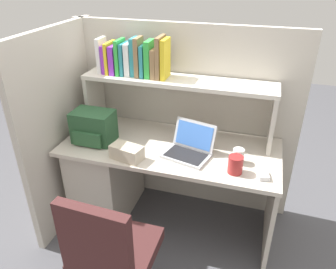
{
  "coord_description": "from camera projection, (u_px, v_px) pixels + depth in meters",
  "views": [
    {
      "loc": [
        0.6,
        -2.02,
        1.96
      ],
      "look_at": [
        0.0,
        -0.05,
        0.85
      ],
      "focal_mm": 35.12,
      "sensor_mm": 36.0,
      "label": 1
    }
  ],
  "objects": [
    {
      "name": "ground_plane",
      "position": [
        170.0,
        220.0,
        2.78
      ],
      "size": [
        8.0,
        8.0,
        0.0
      ],
      "primitive_type": "plane",
      "color": "#4C4C51"
    },
    {
      "name": "cubicle_partition_left",
      "position": [
        65.0,
        128.0,
        2.59
      ],
      "size": [
        0.05,
        1.06,
        1.55
      ],
      "primitive_type": "cube",
      "color": "#BCB5A8",
      "rests_on": "ground_plane"
    },
    {
      "name": "paper_cup",
      "position": [
        238.0,
        156.0,
        2.21
      ],
      "size": [
        0.08,
        0.08,
        0.1
      ],
      "primitive_type": "cylinder",
      "color": "white",
      "rests_on": "desk"
    },
    {
      "name": "laptop",
      "position": [
        189.0,
        148.0,
        2.31
      ],
      "size": [
        0.36,
        0.33,
        0.22
      ],
      "color": "#B7BABF",
      "rests_on": "desk"
    },
    {
      "name": "reference_books_on_shelf",
      "position": [
        135.0,
        58.0,
        2.42
      ],
      "size": [
        0.54,
        0.18,
        0.3
      ],
      "color": "white",
      "rests_on": "overhead_hutch"
    },
    {
      "name": "office_chair",
      "position": [
        114.0,
        265.0,
        1.9
      ],
      "size": [
        0.52,
        0.52,
        0.93
      ],
      "rotation": [
        0.0,
        0.0,
        3.09
      ],
      "color": "black",
      "rests_on": "ground_plane"
    },
    {
      "name": "tissue_box",
      "position": [
        127.0,
        152.0,
        2.26
      ],
      "size": [
        0.24,
        0.16,
        0.1
      ],
      "primitive_type": "cube",
      "rotation": [
        0.0,
        0.0,
        -0.22
      ],
      "color": "#BFB299",
      "rests_on": "desk"
    },
    {
      "name": "overhead_hutch",
      "position": [
        178.0,
        92.0,
        2.44
      ],
      "size": [
        1.44,
        0.28,
        0.45
      ],
      "color": "#BCB7AC",
      "rests_on": "desk"
    },
    {
      "name": "desk",
      "position": [
        124.0,
        173.0,
        2.69
      ],
      "size": [
        1.6,
        0.7,
        0.73
      ],
      "color": "beige",
      "rests_on": "ground_plane"
    },
    {
      "name": "computer_mouse",
      "position": [
        263.0,
        175.0,
        2.08
      ],
      "size": [
        0.08,
        0.11,
        0.03
      ],
      "primitive_type": "cube",
      "rotation": [
        0.0,
        0.0,
        0.21
      ],
      "color": "silver",
      "rests_on": "desk"
    },
    {
      "name": "cubicle_partition_rear",
      "position": [
        183.0,
        119.0,
        2.74
      ],
      "size": [
        1.84,
        0.05,
        1.55
      ],
      "primitive_type": "cube",
      "color": "#BCB5A8",
      "rests_on": "ground_plane"
    },
    {
      "name": "backpack",
      "position": [
        93.0,
        127.0,
        2.45
      ],
      "size": [
        0.3,
        0.22,
        0.24
      ],
      "color": "#264C2D",
      "rests_on": "desk"
    },
    {
      "name": "snack_canister",
      "position": [
        235.0,
        165.0,
        2.11
      ],
      "size": [
        0.1,
        0.1,
        0.12
      ],
      "primitive_type": "cylinder",
      "color": "maroon",
      "rests_on": "desk"
    }
  ]
}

